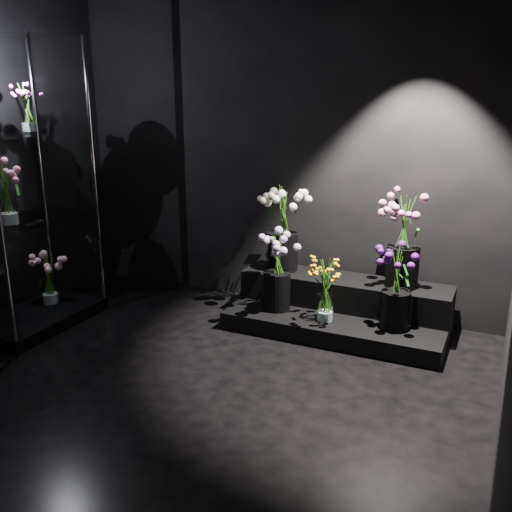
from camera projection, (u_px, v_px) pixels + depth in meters
The scene contains 12 objects.
floor at pixel (160, 401), 3.68m from camera, with size 4.00×4.00×0.00m, color black.
wall_back at pixel (280, 151), 5.02m from camera, with size 4.00×4.00×0.00m, color black.
display_riser at pixel (340, 308), 4.79m from camera, with size 1.77×0.79×0.39m.
display_case at pixel (22, 188), 4.56m from camera, with size 0.64×1.07×2.34m.
bouquet_orange_bells at pixel (326, 289), 4.50m from camera, with size 0.27×0.27×0.51m.
bouquet_lilac at pixel (277, 265), 4.70m from camera, with size 0.45×0.45×0.65m.
bouquet_purple at pixel (397, 283), 4.33m from camera, with size 0.34×0.34×0.66m.
bouquet_cream_roses at pixel (283, 222), 4.93m from camera, with size 0.41×0.41×0.76m.
bouquet_pink_roses at pixel (405, 237), 4.51m from camera, with size 0.39×0.39×0.73m.
bouquet_case_pink at pixel (6, 192), 4.40m from camera, with size 0.34×0.34×0.48m.
bouquet_case_magenta at pixel (27, 107), 4.51m from camera, with size 0.25×0.25×0.36m.
bouquet_case_base_pink at pixel (48, 276), 4.98m from camera, with size 0.40×0.40×0.47m.
Camera 1 is at (1.93, -2.70, 1.95)m, focal length 40.00 mm.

